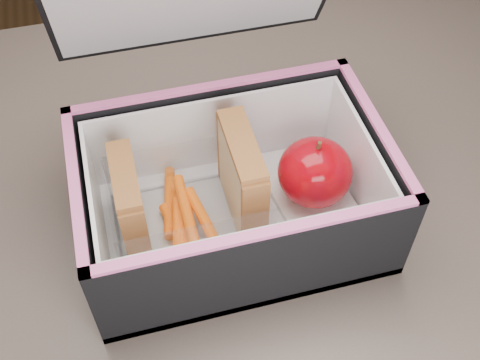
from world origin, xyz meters
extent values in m
cube|color=brown|center=(0.00, 0.00, 0.73)|extent=(1.20, 0.80, 0.03)
cube|color=#382D26|center=(0.55, 0.35, 0.36)|extent=(0.05, 0.05, 0.72)
cube|color=beige|center=(-0.12, -0.03, 0.81)|extent=(0.01, 0.08, 0.09)
cube|color=#C8687C|center=(-0.12, -0.03, 0.81)|extent=(0.01, 0.08, 0.08)
cube|color=beige|center=(-0.11, -0.03, 0.81)|extent=(0.01, 0.08, 0.09)
cube|color=brown|center=(-0.12, -0.03, 0.86)|extent=(0.02, 0.09, 0.01)
cube|color=beige|center=(-0.01, -0.03, 0.82)|extent=(0.01, 0.10, 0.10)
cube|color=#C8687C|center=(0.00, -0.03, 0.81)|extent=(0.01, 0.09, 0.09)
cube|color=beige|center=(0.01, -0.03, 0.82)|extent=(0.01, 0.10, 0.10)
cube|color=brown|center=(0.00, -0.03, 0.87)|extent=(0.03, 0.10, 0.01)
cylinder|color=#EB6600|center=(-0.08, 0.00, 0.77)|extent=(0.03, 0.09, 0.01)
cylinder|color=#EB6600|center=(-0.08, -0.06, 0.78)|extent=(0.03, 0.09, 0.01)
cylinder|color=#EB6600|center=(-0.05, -0.06, 0.80)|extent=(0.03, 0.09, 0.01)
cylinder|color=#EB6600|center=(-0.07, -0.03, 0.77)|extent=(0.01, 0.09, 0.01)
cylinder|color=#EB6600|center=(-0.07, -0.04, 0.78)|extent=(0.03, 0.09, 0.01)
cylinder|color=#EB6600|center=(-0.06, -0.04, 0.80)|extent=(0.01, 0.09, 0.01)
cylinder|color=#EB6600|center=(-0.08, -0.05, 0.77)|extent=(0.03, 0.09, 0.01)
cylinder|color=#EB6600|center=(-0.07, -0.05, 0.78)|extent=(0.03, 0.09, 0.01)
cube|color=white|center=(0.08, -0.03, 0.77)|extent=(0.09, 0.09, 0.01)
ellipsoid|color=maroon|center=(0.08, -0.03, 0.81)|extent=(0.08, 0.08, 0.07)
cylinder|color=#4B311B|center=(0.08, -0.03, 0.85)|extent=(0.01, 0.01, 0.01)
camera|label=1|loc=(-0.11, -0.41, 1.29)|focal=45.00mm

